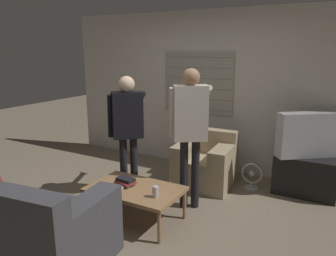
{
  "coord_description": "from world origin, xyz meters",
  "views": [
    {
      "loc": [
        2.02,
        -2.95,
        1.95
      ],
      "look_at": [
        0.13,
        0.48,
        1.0
      ],
      "focal_mm": 35.0,
      "sensor_mm": 36.0,
      "label": 1
    }
  ],
  "objects_px": {
    "person_left_standing": "(127,122)",
    "couch_blue": "(5,224)",
    "tv": "(310,135)",
    "book_stack": "(125,182)",
    "person_right_standing": "(190,122)",
    "soda_can": "(155,192)",
    "armchair_beige": "(205,163)",
    "floor_fan": "(252,177)",
    "spare_remote": "(118,189)",
    "coffee_table": "(135,191)"
  },
  "relations": [
    {
      "from": "person_left_standing",
      "to": "couch_blue",
      "type": "bearing_deg",
      "value": -141.39
    },
    {
      "from": "tv",
      "to": "book_stack",
      "type": "xyz_separation_m",
      "value": [
        -1.77,
        -1.71,
        -0.4
      ]
    },
    {
      "from": "couch_blue",
      "to": "person_right_standing",
      "type": "distance_m",
      "value": 2.21
    },
    {
      "from": "couch_blue",
      "to": "soda_can",
      "type": "distance_m",
      "value": 1.48
    },
    {
      "from": "armchair_beige",
      "to": "soda_can",
      "type": "distance_m",
      "value": 1.47
    },
    {
      "from": "armchair_beige",
      "to": "person_left_standing",
      "type": "bearing_deg",
      "value": 42.63
    },
    {
      "from": "couch_blue",
      "to": "floor_fan",
      "type": "distance_m",
      "value": 3.16
    },
    {
      "from": "person_left_standing",
      "to": "floor_fan",
      "type": "relative_size",
      "value": 4.27
    },
    {
      "from": "person_left_standing",
      "to": "book_stack",
      "type": "xyz_separation_m",
      "value": [
        0.34,
        -0.53,
        -0.58
      ]
    },
    {
      "from": "person_left_standing",
      "to": "soda_can",
      "type": "distance_m",
      "value": 1.17
    },
    {
      "from": "person_right_standing",
      "to": "spare_remote",
      "type": "height_order",
      "value": "person_right_standing"
    },
    {
      "from": "coffee_table",
      "to": "person_left_standing",
      "type": "distance_m",
      "value": 0.98
    },
    {
      "from": "book_stack",
      "to": "soda_can",
      "type": "height_order",
      "value": "soda_can"
    },
    {
      "from": "coffee_table",
      "to": "book_stack",
      "type": "bearing_deg",
      "value": 176.77
    },
    {
      "from": "couch_blue",
      "to": "spare_remote",
      "type": "bearing_deg",
      "value": 54.93
    },
    {
      "from": "couch_blue",
      "to": "person_left_standing",
      "type": "xyz_separation_m",
      "value": [
        0.22,
        1.7,
        0.69
      ]
    },
    {
      "from": "couch_blue",
      "to": "person_left_standing",
      "type": "bearing_deg",
      "value": 75.81
    },
    {
      "from": "spare_remote",
      "to": "armchair_beige",
      "type": "bearing_deg",
      "value": 108.29
    },
    {
      "from": "person_right_standing",
      "to": "book_stack",
      "type": "relative_size",
      "value": 7.09
    },
    {
      "from": "armchair_beige",
      "to": "person_right_standing",
      "type": "distance_m",
      "value": 1.09
    },
    {
      "from": "armchair_beige",
      "to": "tv",
      "type": "bearing_deg",
      "value": -168.95
    },
    {
      "from": "coffee_table",
      "to": "book_stack",
      "type": "relative_size",
      "value": 4.34
    },
    {
      "from": "floor_fan",
      "to": "coffee_table",
      "type": "bearing_deg",
      "value": -121.88
    },
    {
      "from": "floor_fan",
      "to": "person_right_standing",
      "type": "bearing_deg",
      "value": -120.4
    },
    {
      "from": "soda_can",
      "to": "coffee_table",
      "type": "bearing_deg",
      "value": 163.51
    },
    {
      "from": "spare_remote",
      "to": "floor_fan",
      "type": "bearing_deg",
      "value": 91.6
    },
    {
      "from": "book_stack",
      "to": "floor_fan",
      "type": "bearing_deg",
      "value": 54.33
    },
    {
      "from": "tv",
      "to": "couch_blue",
      "type": "bearing_deg",
      "value": 13.41
    },
    {
      "from": "armchair_beige",
      "to": "spare_remote",
      "type": "height_order",
      "value": "armchair_beige"
    },
    {
      "from": "couch_blue",
      "to": "book_stack",
      "type": "height_order",
      "value": "couch_blue"
    },
    {
      "from": "tv",
      "to": "book_stack",
      "type": "bearing_deg",
      "value": 6.31
    },
    {
      "from": "couch_blue",
      "to": "person_right_standing",
      "type": "relative_size",
      "value": 1.18
    },
    {
      "from": "tv",
      "to": "soda_can",
      "type": "distance_m",
      "value": 2.27
    },
    {
      "from": "coffee_table",
      "to": "floor_fan",
      "type": "xyz_separation_m",
      "value": [
        0.95,
        1.53,
        -0.19
      ]
    },
    {
      "from": "person_left_standing",
      "to": "person_right_standing",
      "type": "bearing_deg",
      "value": -40.38
    },
    {
      "from": "tv",
      "to": "floor_fan",
      "type": "height_order",
      "value": "tv"
    },
    {
      "from": "coffee_table",
      "to": "armchair_beige",
      "type": "bearing_deg",
      "value": 77.42
    },
    {
      "from": "couch_blue",
      "to": "book_stack",
      "type": "distance_m",
      "value": 1.3
    },
    {
      "from": "person_left_standing",
      "to": "spare_remote",
      "type": "xyz_separation_m",
      "value": [
        0.33,
        -0.68,
        -0.61
      ]
    },
    {
      "from": "spare_remote",
      "to": "soda_can",
      "type": "bearing_deg",
      "value": 39.5
    },
    {
      "from": "person_right_standing",
      "to": "soda_can",
      "type": "relative_size",
      "value": 13.78
    },
    {
      "from": "tv",
      "to": "spare_remote",
      "type": "bearing_deg",
      "value": 8.56
    },
    {
      "from": "couch_blue",
      "to": "tv",
      "type": "height_order",
      "value": "tv"
    },
    {
      "from": "person_left_standing",
      "to": "floor_fan",
      "type": "height_order",
      "value": "person_left_standing"
    },
    {
      "from": "book_stack",
      "to": "spare_remote",
      "type": "height_order",
      "value": "book_stack"
    },
    {
      "from": "person_left_standing",
      "to": "floor_fan",
      "type": "distance_m",
      "value": 1.93
    },
    {
      "from": "tv",
      "to": "soda_can",
      "type": "relative_size",
      "value": 6.46
    },
    {
      "from": "couch_blue",
      "to": "armchair_beige",
      "type": "distance_m",
      "value": 2.72
    },
    {
      "from": "tv",
      "to": "person_right_standing",
      "type": "relative_size",
      "value": 0.47
    },
    {
      "from": "tv",
      "to": "person_left_standing",
      "type": "xyz_separation_m",
      "value": [
        -2.11,
        -1.18,
        0.18
      ]
    }
  ]
}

